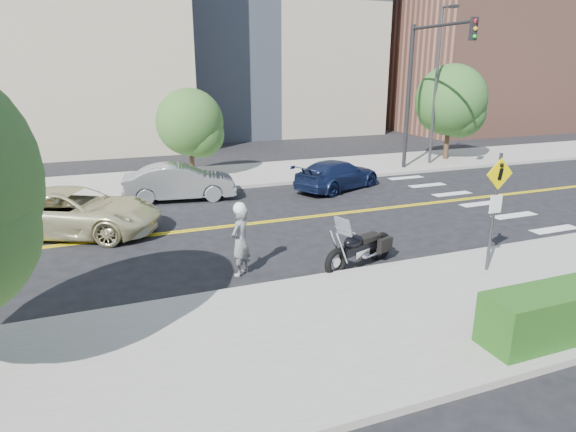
% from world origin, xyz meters
% --- Properties ---
extents(ground_plane, '(120.00, 120.00, 0.00)m').
position_xyz_m(ground_plane, '(0.00, 0.00, 0.00)').
color(ground_plane, black).
rests_on(ground_plane, ground).
extents(sidewalk_near, '(60.00, 5.00, 0.15)m').
position_xyz_m(sidewalk_near, '(0.00, -7.50, 0.07)').
color(sidewalk_near, '#9E9B91').
rests_on(sidewalk_near, ground_plane).
extents(sidewalk_far, '(60.00, 5.00, 0.15)m').
position_xyz_m(sidewalk_far, '(0.00, 7.50, 0.07)').
color(sidewalk_far, '#9E9B91').
rests_on(sidewalk_far, ground_plane).
extents(building_mid, '(18.00, 14.00, 20.00)m').
position_xyz_m(building_mid, '(8.00, 26.00, 10.00)').
color(building_mid, '#A39984').
rests_on(building_mid, ground_plane).
extents(building_right, '(14.00, 12.00, 12.00)m').
position_xyz_m(building_right, '(26.00, 20.00, 6.00)').
color(building_right, '#8C5947').
rests_on(building_right, ground_plane).
extents(lamp_post, '(0.16, 0.16, 8.00)m').
position_xyz_m(lamp_post, '(12.00, 6.50, 4.15)').
color(lamp_post, '#4C4C51').
rests_on(lamp_post, sidewalk_far).
extents(traffic_light, '(0.28, 4.50, 7.00)m').
position_xyz_m(traffic_light, '(10.00, 5.08, 4.67)').
color(traffic_light, black).
rests_on(traffic_light, sidewalk_far).
extents(pedestrian_sign, '(0.78, 0.08, 3.00)m').
position_xyz_m(pedestrian_sign, '(4.20, -6.31, 1.96)').
color(pedestrian_sign, '#4C4C51').
rests_on(pedestrian_sign, sidewalk_near).
extents(motorcyclist, '(0.78, 0.76, 1.92)m').
position_xyz_m(motorcyclist, '(-1.64, -4.00, 0.96)').
color(motorcyclist, '#AEAEB3').
rests_on(motorcyclist, ground).
extents(motorcycle, '(2.56, 1.53, 1.49)m').
position_xyz_m(motorcycle, '(1.47, -4.60, 0.75)').
color(motorcycle, black).
rests_on(motorcycle, ground).
extents(suv, '(5.90, 4.47, 1.49)m').
position_xyz_m(suv, '(-5.70, 0.97, 0.74)').
color(suv, beige).
rests_on(suv, ground).
extents(parked_car_silver, '(4.57, 2.14, 1.45)m').
position_xyz_m(parked_car_silver, '(-1.90, 4.10, 0.72)').
color(parked_car_silver, '#9A9EA2').
rests_on(parked_car_silver, ground).
extents(parked_car_blue, '(4.77, 3.45, 1.28)m').
position_xyz_m(parked_car_blue, '(4.83, 3.44, 0.64)').
color(parked_car_blue, '#19254D').
rests_on(parked_car_blue, ground).
extents(tree_far_a, '(3.12, 3.12, 4.27)m').
position_xyz_m(tree_far_a, '(-0.74, 7.77, 2.70)').
color(tree_far_a, '#382619').
rests_on(tree_far_a, ground).
extents(tree_far_b, '(3.91, 3.91, 5.40)m').
position_xyz_m(tree_far_b, '(13.69, 7.30, 3.44)').
color(tree_far_b, '#382619').
rests_on(tree_far_b, ground).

